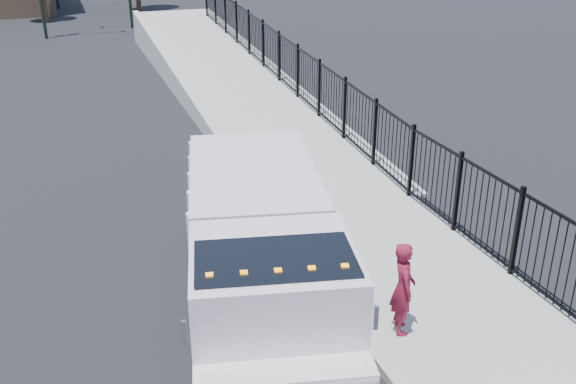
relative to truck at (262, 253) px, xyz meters
name	(u,v)px	position (x,y,z in m)	size (l,w,h in m)	color
ground	(344,314)	(1.45, -0.22, -1.40)	(120.00, 120.00, 0.00)	black
sidewalk	(504,355)	(3.37, -2.22, -1.34)	(3.55, 12.00, 0.12)	#9E998E
curb	(398,380)	(1.45, -2.22, -1.32)	(0.30, 12.00, 0.16)	#ADAAA3
ramp	(230,90)	(3.57, 15.78, -1.40)	(3.95, 24.00, 1.70)	#9E998E
iron_fence	(297,89)	(5.00, 11.78, -0.50)	(0.10, 28.00, 1.80)	black
truck	(262,253)	(0.00, 0.00, 0.00)	(3.77, 7.58, 2.49)	black
worker	(403,288)	(2.08, -1.13, -0.46)	(0.60, 0.39, 1.64)	maroon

